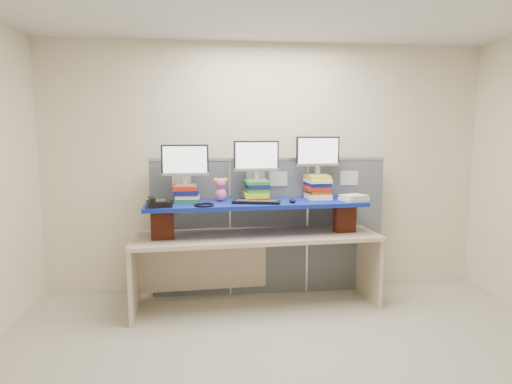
{
  "coord_description": "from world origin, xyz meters",
  "views": [
    {
      "loc": [
        -0.62,
        -2.86,
        1.76
      ],
      "look_at": [
        -0.18,
        1.42,
        1.2
      ],
      "focal_mm": 30.0,
      "sensor_mm": 36.0,
      "label": 1
    }
  ],
  "objects": [
    {
      "name": "keyboard",
      "position": [
        -0.19,
        1.31,
        1.11
      ],
      "size": [
        0.49,
        0.26,
        0.03
      ],
      "rotation": [
        0.0,
        0.0,
        -0.23
      ],
      "color": "black",
      "rests_on": "blue_board"
    },
    {
      "name": "book_stack_left",
      "position": [
        -0.89,
        1.49,
        1.19
      ],
      "size": [
        0.27,
        0.31,
        0.17
      ],
      "color": "#238436",
      "rests_on": "blue_board"
    },
    {
      "name": "monitor_center",
      "position": [
        -0.16,
        1.54,
        1.54
      ],
      "size": [
        0.47,
        0.15,
        0.41
      ],
      "rotation": [
        0.0,
        0.0,
        0.07
      ],
      "color": "#A1A2A6",
      "rests_on": "book_stack_center"
    },
    {
      "name": "binder_stack",
      "position": [
        0.84,
        1.39,
        1.13
      ],
      "size": [
        0.31,
        0.28,
        0.06
      ],
      "rotation": [
        0.0,
        0.0,
        0.38
      ],
      "color": "silver",
      "rests_on": "blue_board"
    },
    {
      "name": "mouse",
      "position": [
        0.18,
        1.32,
        1.12
      ],
      "size": [
        0.09,
        0.13,
        0.04
      ],
      "primitive_type": "ellipsoid",
      "rotation": [
        0.0,
        0.0,
        -0.27
      ],
      "color": "black",
      "rests_on": "blue_board"
    },
    {
      "name": "cubicle_partition",
      "position": [
        -0.0,
        1.78,
        0.77
      ],
      "size": [
        2.6,
        0.06,
        1.53
      ],
      "color": "#51575F",
      "rests_on": "ground"
    },
    {
      "name": "plush_toy",
      "position": [
        -0.54,
        1.5,
        1.22
      ],
      "size": [
        0.14,
        0.11,
        0.24
      ],
      "rotation": [
        0.0,
        0.0,
        -0.25
      ],
      "color": "#E9589D",
      "rests_on": "blue_board"
    },
    {
      "name": "book_stack_right",
      "position": [
        0.5,
        1.59,
        1.22
      ],
      "size": [
        0.27,
        0.31,
        0.25
      ],
      "color": "white",
      "rests_on": "blue_board"
    },
    {
      "name": "brick_pier_right",
      "position": [
        0.76,
        1.44,
        0.91
      ],
      "size": [
        0.23,
        0.13,
        0.3
      ],
      "primitive_type": "cube",
      "rotation": [
        0.0,
        0.0,
        0.07
      ],
      "color": "maroon",
      "rests_on": "desk"
    },
    {
      "name": "headset",
      "position": [
        -0.7,
        1.21,
        1.11
      ],
      "size": [
        0.21,
        0.21,
        0.02
      ],
      "primitive_type": "torus",
      "rotation": [
        0.0,
        0.0,
        0.07
      ],
      "color": "black",
      "rests_on": "blue_board"
    },
    {
      "name": "blue_board",
      "position": [
        -0.18,
        1.42,
        1.08
      ],
      "size": [
        2.26,
        0.71,
        0.04
      ],
      "primitive_type": "cube",
      "rotation": [
        0.0,
        0.0,
        0.07
      ],
      "color": "navy",
      "rests_on": "brick_pier_left"
    },
    {
      "name": "desk",
      "position": [
        -0.18,
        1.42,
        0.61
      ],
      "size": [
        2.55,
        0.91,
        0.76
      ],
      "rotation": [
        0.0,
        0.0,
        0.07
      ],
      "color": "beige",
      "rests_on": "ground"
    },
    {
      "name": "monitor_left",
      "position": [
        -0.89,
        1.49,
        1.5
      ],
      "size": [
        0.47,
        0.15,
        0.41
      ],
      "rotation": [
        0.0,
        0.0,
        0.07
      ],
      "color": "#A1A2A6",
      "rests_on": "book_stack_left"
    },
    {
      "name": "book_stack_center",
      "position": [
        -0.16,
        1.54,
        1.2
      ],
      "size": [
        0.26,
        0.31,
        0.21
      ],
      "color": "#BE5911",
      "rests_on": "blue_board"
    },
    {
      "name": "monitor_right",
      "position": [
        0.49,
        1.59,
        1.58
      ],
      "size": [
        0.47,
        0.15,
        0.41
      ],
      "rotation": [
        0.0,
        0.0,
        0.07
      ],
      "color": "#A1A2A6",
      "rests_on": "book_stack_right"
    },
    {
      "name": "brick_pier_left",
      "position": [
        -1.11,
        1.3,
        0.91
      ],
      "size": [
        0.23,
        0.13,
        0.3
      ],
      "primitive_type": "cube",
      "rotation": [
        0.0,
        0.0,
        0.07
      ],
      "color": "maroon",
      "rests_on": "desk"
    },
    {
      "name": "room",
      "position": [
        0.0,
        0.0,
        1.4
      ],
      "size": [
        5.0,
        4.0,
        2.8
      ],
      "color": "#EFE3C5",
      "rests_on": "ground"
    },
    {
      "name": "desk_phone",
      "position": [
        -1.13,
        1.2,
        1.14
      ],
      "size": [
        0.26,
        0.25,
        0.09
      ],
      "rotation": [
        0.0,
        0.0,
        0.23
      ],
      "color": "black",
      "rests_on": "blue_board"
    }
  ]
}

